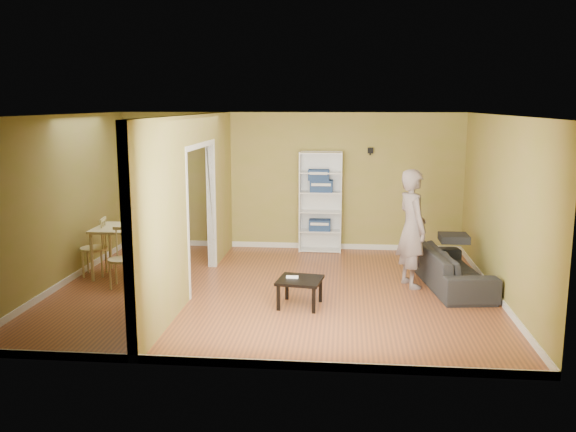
{
  "coord_description": "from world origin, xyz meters",
  "views": [
    {
      "loc": [
        1.05,
        -8.73,
        2.76
      ],
      "look_at": [
        0.2,
        0.2,
        1.1
      ],
      "focal_mm": 38.0,
      "sensor_mm": 36.0,
      "label": 1
    }
  ],
  "objects_px": {
    "chair_far": "(152,236)",
    "chair_left": "(94,247)",
    "chair_near": "(122,258)",
    "coffee_table": "(300,283)",
    "person": "(412,218)",
    "dining_table": "(136,232)",
    "sofa": "(453,263)",
    "bookshelf": "(321,201)"
  },
  "relations": [
    {
      "from": "person",
      "to": "bookshelf",
      "type": "height_order",
      "value": "person"
    },
    {
      "from": "sofa",
      "to": "coffee_table",
      "type": "height_order",
      "value": "sofa"
    },
    {
      "from": "bookshelf",
      "to": "chair_left",
      "type": "bearing_deg",
      "value": -150.01
    },
    {
      "from": "sofa",
      "to": "chair_left",
      "type": "height_order",
      "value": "chair_left"
    },
    {
      "from": "chair_left",
      "to": "bookshelf",
      "type": "bearing_deg",
      "value": 110.86
    },
    {
      "from": "sofa",
      "to": "chair_near",
      "type": "distance_m",
      "value": 5.03
    },
    {
      "from": "sofa",
      "to": "coffee_table",
      "type": "bearing_deg",
      "value": 108.55
    },
    {
      "from": "dining_table",
      "to": "chair_far",
      "type": "xyz_separation_m",
      "value": [
        0.06,
        0.66,
        -0.21
      ]
    },
    {
      "from": "sofa",
      "to": "dining_table",
      "type": "distance_m",
      "value": 5.01
    },
    {
      "from": "bookshelf",
      "to": "chair_left",
      "type": "relative_size",
      "value": 1.99
    },
    {
      "from": "coffee_table",
      "to": "chair_left",
      "type": "bearing_deg",
      "value": 160.49
    },
    {
      "from": "chair_left",
      "to": "chair_far",
      "type": "relative_size",
      "value": 0.92
    },
    {
      "from": "dining_table",
      "to": "chair_near",
      "type": "distance_m",
      "value": 0.69
    },
    {
      "from": "chair_left",
      "to": "coffee_table",
      "type": "bearing_deg",
      "value": 61.35
    },
    {
      "from": "sofa",
      "to": "bookshelf",
      "type": "xyz_separation_m",
      "value": [
        -2.11,
        2.18,
        0.56
      ]
    },
    {
      "from": "sofa",
      "to": "dining_table",
      "type": "bearing_deg",
      "value": 80.6
    },
    {
      "from": "sofa",
      "to": "coffee_table",
      "type": "xyz_separation_m",
      "value": [
        -2.25,
        -1.11,
        -0.05
      ]
    },
    {
      "from": "bookshelf",
      "to": "dining_table",
      "type": "xyz_separation_m",
      "value": [
        -2.89,
        -2.03,
        -0.22
      ]
    },
    {
      "from": "person",
      "to": "dining_table",
      "type": "distance_m",
      "value": 4.38
    },
    {
      "from": "chair_left",
      "to": "chair_near",
      "type": "distance_m",
      "value": 0.91
    },
    {
      "from": "coffee_table",
      "to": "person",
      "type": "bearing_deg",
      "value": 34.45
    },
    {
      "from": "sofa",
      "to": "chair_left",
      "type": "bearing_deg",
      "value": 81.16
    },
    {
      "from": "chair_far",
      "to": "coffee_table",
      "type": "bearing_deg",
      "value": 144.78
    },
    {
      "from": "chair_near",
      "to": "coffee_table",
      "type": "bearing_deg",
      "value": -17.01
    },
    {
      "from": "bookshelf",
      "to": "chair_near",
      "type": "bearing_deg",
      "value": -137.4
    },
    {
      "from": "person",
      "to": "dining_table",
      "type": "relative_size",
      "value": 1.64
    },
    {
      "from": "sofa",
      "to": "chair_near",
      "type": "relative_size",
      "value": 2.18
    },
    {
      "from": "dining_table",
      "to": "person",
      "type": "bearing_deg",
      "value": -1.94
    },
    {
      "from": "dining_table",
      "to": "chair_left",
      "type": "height_order",
      "value": "chair_left"
    },
    {
      "from": "person",
      "to": "coffee_table",
      "type": "height_order",
      "value": "person"
    },
    {
      "from": "chair_left",
      "to": "chair_far",
      "type": "bearing_deg",
      "value": 123.26
    },
    {
      "from": "sofa",
      "to": "chair_far",
      "type": "bearing_deg",
      "value": 73.07
    },
    {
      "from": "coffee_table",
      "to": "chair_near",
      "type": "xyz_separation_m",
      "value": [
        -2.76,
        0.63,
        0.12
      ]
    },
    {
      "from": "chair_far",
      "to": "person",
      "type": "bearing_deg",
      "value": 169.62
    },
    {
      "from": "person",
      "to": "chair_left",
      "type": "height_order",
      "value": "person"
    },
    {
      "from": "sofa",
      "to": "chair_left",
      "type": "distance_m",
      "value": 5.7
    },
    {
      "from": "bookshelf",
      "to": "sofa",
      "type": "bearing_deg",
      "value": -45.9
    },
    {
      "from": "sofa",
      "to": "person",
      "type": "distance_m",
      "value": 0.93
    },
    {
      "from": "chair_far",
      "to": "sofa",
      "type": "bearing_deg",
      "value": 170.98
    },
    {
      "from": "sofa",
      "to": "chair_far",
      "type": "height_order",
      "value": "chair_far"
    },
    {
      "from": "person",
      "to": "bookshelf",
      "type": "xyz_separation_m",
      "value": [
        -1.48,
        2.18,
        -0.12
      ]
    },
    {
      "from": "chair_far",
      "to": "chair_left",
      "type": "bearing_deg",
      "value": 42.57
    }
  ]
}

